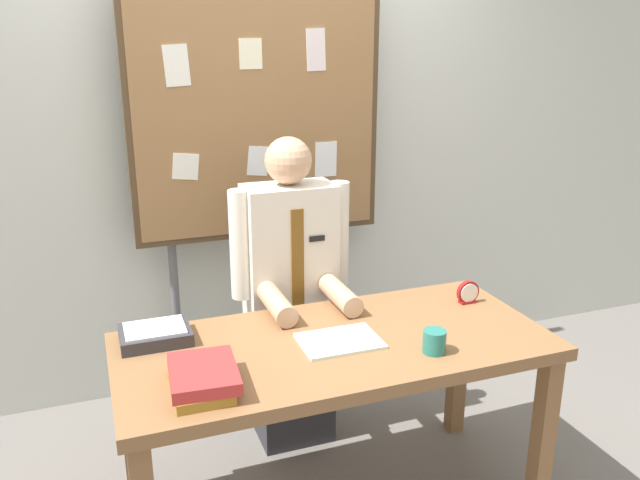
% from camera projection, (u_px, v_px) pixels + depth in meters
% --- Properties ---
extents(back_wall, '(6.40, 0.08, 2.70)m').
position_uv_depth(back_wall, '(249.00, 138.00, 3.36)').
color(back_wall, silver).
rests_on(back_wall, ground_plane).
extents(desk, '(1.64, 0.74, 0.76)m').
position_uv_depth(desk, '(335.00, 363.00, 2.45)').
color(desk, brown).
rests_on(desk, ground_plane).
extents(person, '(0.55, 0.56, 1.45)m').
position_uv_depth(person, '(291.00, 306.00, 2.94)').
color(person, '#2D2D33').
rests_on(person, ground_plane).
extents(bulletin_board, '(1.26, 0.09, 2.13)m').
position_uv_depth(bulletin_board, '(258.00, 118.00, 3.14)').
color(bulletin_board, '#4C3823').
rests_on(bulletin_board, ground_plane).
extents(book_stack, '(0.24, 0.29, 0.08)m').
position_uv_depth(book_stack, '(202.00, 379.00, 2.07)').
color(book_stack, olive).
rests_on(book_stack, desk).
extents(open_notebook, '(0.30, 0.22, 0.01)m').
position_uv_depth(open_notebook, '(340.00, 341.00, 2.40)').
color(open_notebook, silver).
rests_on(open_notebook, desk).
extents(desk_clock, '(0.10, 0.04, 0.10)m').
position_uv_depth(desk_clock, '(468.00, 293.00, 2.75)').
color(desk_clock, maroon).
rests_on(desk_clock, desk).
extents(coffee_mug, '(0.08, 0.08, 0.09)m').
position_uv_depth(coffee_mug, '(434.00, 341.00, 2.32)').
color(coffee_mug, '#267266').
rests_on(coffee_mug, desk).
extents(paper_tray, '(0.26, 0.20, 0.06)m').
position_uv_depth(paper_tray, '(155.00, 335.00, 2.41)').
color(paper_tray, '#333338').
rests_on(paper_tray, desk).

